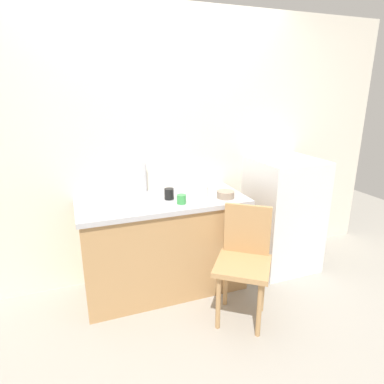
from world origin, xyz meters
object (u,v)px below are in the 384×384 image
cup_black (169,194)px  terracotta_bowl (226,194)px  cup_green (181,199)px  cup_white (204,191)px  refrigerator (282,214)px  chair (244,258)px

cup_black → terracotta_bowl: bearing=-16.2°
cup_green → cup_white: bearing=24.9°
refrigerator → cup_black: refrigerator is taller
cup_white → refrigerator: bearing=2.6°
cup_black → cup_white: cup_white is taller
cup_green → cup_black: cup_black is taller
refrigerator → cup_white: (-0.87, -0.04, 0.34)m
chair → cup_white: size_ratio=9.46×
chair → refrigerator: bearing=74.6°
terracotta_bowl → cup_green: 0.40m
cup_green → cup_black: (-0.06, 0.14, 0.01)m
cup_white → cup_black: bearing=174.3°
cup_black → chair: bearing=-54.3°
terracotta_bowl → cup_green: bearing=-178.6°
cup_black → cup_green: bearing=-67.3°
cup_black → cup_white: bearing=-5.7°
cup_white → cup_green: bearing=-155.1°
chair → cup_green: size_ratio=11.61×
refrigerator → cup_white: refrigerator is taller
chair → cup_green: (-0.35, 0.43, 0.39)m
chair → cup_white: (-0.11, 0.55, 0.39)m
cup_green → cup_white: 0.27m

